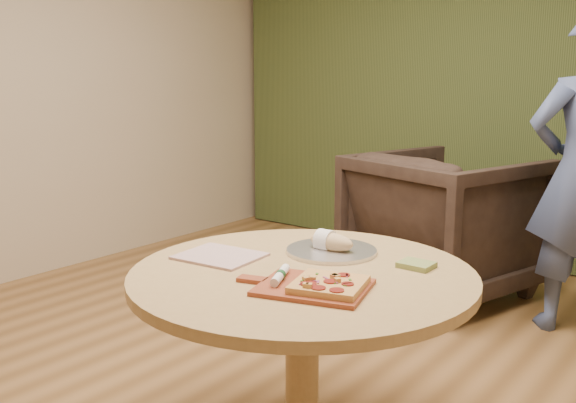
% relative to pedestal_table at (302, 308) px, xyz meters
% --- Properties ---
extents(room_shell, '(5.04, 6.04, 2.84)m').
position_rel_pedestal_table_xyz_m(room_shell, '(-0.39, 0.17, 0.79)').
color(room_shell, olive).
rests_on(room_shell, ground).
extents(curtain, '(4.80, 0.14, 2.78)m').
position_rel_pedestal_table_xyz_m(curtain, '(-0.39, 3.07, 0.79)').
color(curtain, '#2E3C1B').
rests_on(curtain, ground).
extents(pedestal_table, '(1.24, 1.24, 0.75)m').
position_rel_pedestal_table_xyz_m(pedestal_table, '(0.00, 0.00, 0.00)').
color(pedestal_table, tan).
rests_on(pedestal_table, ground).
extents(pizza_paddle, '(0.47, 0.37, 0.01)m').
position_rel_pedestal_table_xyz_m(pizza_paddle, '(0.14, -0.15, 0.15)').
color(pizza_paddle, brown).
rests_on(pizza_paddle, pedestal_table).
extents(flatbread_pizza, '(0.27, 0.27, 0.04)m').
position_rel_pedestal_table_xyz_m(flatbread_pizza, '(0.21, -0.14, 0.17)').
color(flatbread_pizza, tan).
rests_on(flatbread_pizza, pizza_paddle).
extents(cutlery_roll, '(0.10, 0.19, 0.03)m').
position_rel_pedestal_table_xyz_m(cutlery_roll, '(0.03, -0.16, 0.17)').
color(cutlery_roll, white).
rests_on(cutlery_roll, pizza_paddle).
extents(newspaper, '(0.32, 0.28, 0.01)m').
position_rel_pedestal_table_xyz_m(newspaper, '(-0.35, -0.06, 0.15)').
color(newspaper, silver).
rests_on(newspaper, pedestal_table).
extents(serving_tray, '(0.36, 0.36, 0.02)m').
position_rel_pedestal_table_xyz_m(serving_tray, '(-0.05, 0.26, 0.15)').
color(serving_tray, silver).
rests_on(serving_tray, pedestal_table).
extents(bread_roll, '(0.19, 0.09, 0.09)m').
position_rel_pedestal_table_xyz_m(bread_roll, '(-0.06, 0.26, 0.18)').
color(bread_roll, '#D1B37F').
rests_on(bread_roll, serving_tray).
extents(green_packet, '(0.12, 0.10, 0.02)m').
position_rel_pedestal_table_xyz_m(green_packet, '(0.31, 0.28, 0.15)').
color(green_packet, '#5B6E31').
rests_on(green_packet, pedestal_table).
extents(armchair, '(1.24, 1.19, 1.04)m').
position_rel_pedestal_table_xyz_m(armchair, '(-0.38, 2.09, -0.09)').
color(armchair, black).
rests_on(armchair, ground).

